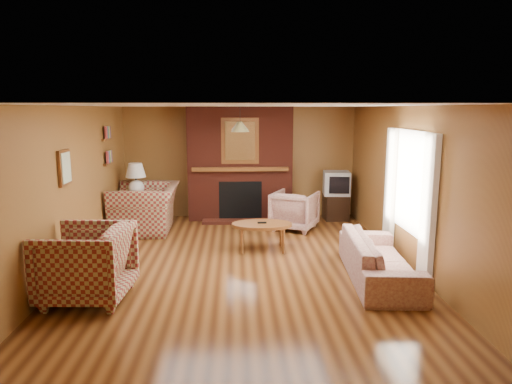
{
  "coord_description": "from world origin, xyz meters",
  "views": [
    {
      "loc": [
        -0.08,
        -6.7,
        2.36
      ],
      "look_at": [
        0.24,
        0.6,
        1.02
      ],
      "focal_mm": 32.0,
      "sensor_mm": 36.0,
      "label": 1
    }
  ],
  "objects_px": {
    "table_lamp": "(136,178)",
    "floral_armchair": "(295,210)",
    "crt_tv": "(336,183)",
    "fireplace": "(240,164)",
    "plaid_loveseat": "(146,208)",
    "tv_stand": "(336,207)",
    "side_table": "(137,211)",
    "coffee_table": "(262,226)",
    "floral_sofa": "(379,258)",
    "plaid_armchair": "(86,263)"
  },
  "relations": [
    {
      "from": "table_lamp",
      "to": "floral_armchair",
      "type": "bearing_deg",
      "value": -7.15
    },
    {
      "from": "crt_tv",
      "to": "floral_armchair",
      "type": "bearing_deg",
      "value": -143.0
    },
    {
      "from": "fireplace",
      "to": "plaid_loveseat",
      "type": "xyz_separation_m",
      "value": [
        -1.85,
        -0.93,
        -0.73
      ]
    },
    {
      "from": "floral_armchair",
      "to": "crt_tv",
      "type": "distance_m",
      "value": 1.3
    },
    {
      "from": "table_lamp",
      "to": "tv_stand",
      "type": "relative_size",
      "value": 1.22
    },
    {
      "from": "plaid_loveseat",
      "to": "side_table",
      "type": "xyz_separation_m",
      "value": [
        -0.25,
        0.4,
        -0.14
      ]
    },
    {
      "from": "floral_armchair",
      "to": "table_lamp",
      "type": "relative_size",
      "value": 1.26
    },
    {
      "from": "fireplace",
      "to": "coffee_table",
      "type": "height_order",
      "value": "fireplace"
    },
    {
      "from": "fireplace",
      "to": "floral_armchair",
      "type": "xyz_separation_m",
      "value": [
        1.07,
        -0.93,
        -0.8
      ]
    },
    {
      "from": "side_table",
      "to": "crt_tv",
      "type": "relative_size",
      "value": 1.05
    },
    {
      "from": "table_lamp",
      "to": "crt_tv",
      "type": "bearing_deg",
      "value": 4.74
    },
    {
      "from": "plaid_loveseat",
      "to": "tv_stand",
      "type": "relative_size",
      "value": 2.55
    },
    {
      "from": "fireplace",
      "to": "side_table",
      "type": "distance_m",
      "value": 2.33
    },
    {
      "from": "floral_armchair",
      "to": "side_table",
      "type": "distance_m",
      "value": 3.19
    },
    {
      "from": "coffee_table",
      "to": "crt_tv",
      "type": "xyz_separation_m",
      "value": [
        1.71,
        2.1,
        0.38
      ]
    },
    {
      "from": "floral_sofa",
      "to": "tv_stand",
      "type": "bearing_deg",
      "value": 2.04
    },
    {
      "from": "coffee_table",
      "to": "tv_stand",
      "type": "distance_m",
      "value": 2.72
    },
    {
      "from": "floral_armchair",
      "to": "coffee_table",
      "type": "bearing_deg",
      "value": 88.02
    },
    {
      "from": "table_lamp",
      "to": "plaid_loveseat",
      "type": "bearing_deg",
      "value": -57.74
    },
    {
      "from": "floral_armchair",
      "to": "tv_stand",
      "type": "xyz_separation_m",
      "value": [
        0.98,
        0.75,
        -0.11
      ]
    },
    {
      "from": "floral_armchair",
      "to": "coffee_table",
      "type": "xyz_separation_m",
      "value": [
        -0.73,
        -1.36,
        0.04
      ]
    },
    {
      "from": "floral_sofa",
      "to": "coffee_table",
      "type": "relative_size",
      "value": 2.04
    },
    {
      "from": "crt_tv",
      "to": "fireplace",
      "type": "bearing_deg",
      "value": 174.7
    },
    {
      "from": "fireplace",
      "to": "floral_armchair",
      "type": "bearing_deg",
      "value": -41.17
    },
    {
      "from": "plaid_armchair",
      "to": "table_lamp",
      "type": "relative_size",
      "value": 1.57
    },
    {
      "from": "plaid_loveseat",
      "to": "plaid_armchair",
      "type": "distance_m",
      "value": 3.28
    },
    {
      "from": "fireplace",
      "to": "coffee_table",
      "type": "xyz_separation_m",
      "value": [
        0.34,
        -2.29,
        -0.76
      ]
    },
    {
      "from": "fireplace",
      "to": "tv_stand",
      "type": "bearing_deg",
      "value": -5.15
    },
    {
      "from": "floral_sofa",
      "to": "fireplace",
      "type": "bearing_deg",
      "value": 31.77
    },
    {
      "from": "floral_sofa",
      "to": "coffee_table",
      "type": "distance_m",
      "value": 2.1
    },
    {
      "from": "floral_armchair",
      "to": "crt_tv",
      "type": "height_order",
      "value": "crt_tv"
    },
    {
      "from": "plaid_armchair",
      "to": "crt_tv",
      "type": "relative_size",
      "value": 1.75
    },
    {
      "from": "plaid_armchair",
      "to": "coffee_table",
      "type": "height_order",
      "value": "plaid_armchair"
    },
    {
      "from": "plaid_armchair",
      "to": "floral_sofa",
      "type": "distance_m",
      "value": 3.89
    },
    {
      "from": "plaid_armchair",
      "to": "plaid_loveseat",
      "type": "bearing_deg",
      "value": -178.11
    },
    {
      "from": "plaid_loveseat",
      "to": "table_lamp",
      "type": "relative_size",
      "value": 2.1
    },
    {
      "from": "floral_armchair",
      "to": "tv_stand",
      "type": "distance_m",
      "value": 1.24
    },
    {
      "from": "plaid_armchair",
      "to": "crt_tv",
      "type": "distance_m",
      "value": 5.68
    },
    {
      "from": "fireplace",
      "to": "tv_stand",
      "type": "height_order",
      "value": "fireplace"
    },
    {
      "from": "side_table",
      "to": "tv_stand",
      "type": "height_order",
      "value": "side_table"
    },
    {
      "from": "floral_sofa",
      "to": "tv_stand",
      "type": "height_order",
      "value": "floral_sofa"
    },
    {
      "from": "plaid_loveseat",
      "to": "floral_armchair",
      "type": "height_order",
      "value": "plaid_loveseat"
    },
    {
      "from": "side_table",
      "to": "table_lamp",
      "type": "height_order",
      "value": "table_lamp"
    },
    {
      "from": "coffee_table",
      "to": "tv_stand",
      "type": "relative_size",
      "value": 1.87
    },
    {
      "from": "plaid_loveseat",
      "to": "table_lamp",
      "type": "xyz_separation_m",
      "value": [
        -0.25,
        0.4,
        0.54
      ]
    },
    {
      "from": "fireplace",
      "to": "plaid_loveseat",
      "type": "distance_m",
      "value": 2.2
    },
    {
      "from": "side_table",
      "to": "crt_tv",
      "type": "height_order",
      "value": "crt_tv"
    },
    {
      "from": "plaid_armchair",
      "to": "coffee_table",
      "type": "xyz_separation_m",
      "value": [
        2.29,
        1.92,
        -0.05
      ]
    },
    {
      "from": "floral_armchair",
      "to": "table_lamp",
      "type": "bearing_deg",
      "value": 18.97
    },
    {
      "from": "fireplace",
      "to": "coffee_table",
      "type": "relative_size",
      "value": 2.36
    }
  ]
}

